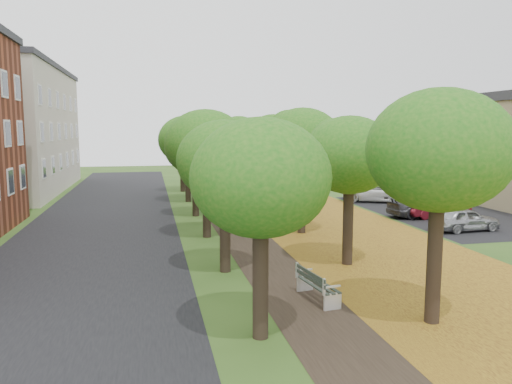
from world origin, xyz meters
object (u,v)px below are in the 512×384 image
bench (316,285)px  car_red (435,205)px  car_white (378,192)px  car_grey (422,206)px  car_silver (465,219)px

bench → car_red: car_red is taller
car_red → car_white: (-0.62, 6.44, -0.02)m
car_grey → car_red: bearing=-104.7°
car_silver → car_red: (0.80, 4.09, 0.11)m
car_red → bench: bearing=126.4°
car_silver → car_grey: car_grey is taller
car_red → car_white: bearing=-4.9°
car_silver → bench: bearing=123.4°
car_silver → car_red: 4.17m
bench → car_silver: car_silver is taller
car_red → car_grey: 0.81m
car_silver → car_red: car_red is taller
bench → car_grey: 16.67m
car_silver → car_red: bearing=-15.1°
car_silver → car_white: size_ratio=0.71×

